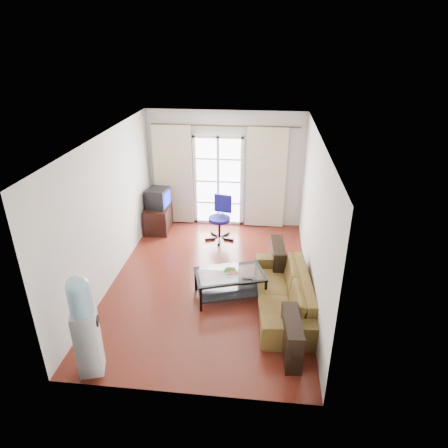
% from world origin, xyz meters
% --- Properties ---
extents(floor, '(5.20, 5.20, 0.00)m').
position_xyz_m(floor, '(0.00, 0.00, 0.00)').
color(floor, maroon).
rests_on(floor, ground).
extents(ceiling, '(5.20, 5.20, 0.00)m').
position_xyz_m(ceiling, '(0.00, 0.00, 2.70)').
color(ceiling, white).
rests_on(ceiling, wall_back).
extents(wall_back, '(3.60, 0.02, 2.70)m').
position_xyz_m(wall_back, '(0.00, 2.60, 1.35)').
color(wall_back, silver).
rests_on(wall_back, floor).
extents(wall_front, '(3.60, 0.02, 2.70)m').
position_xyz_m(wall_front, '(0.00, -2.60, 1.35)').
color(wall_front, silver).
rests_on(wall_front, floor).
extents(wall_left, '(0.02, 5.20, 2.70)m').
position_xyz_m(wall_left, '(-1.80, 0.00, 1.35)').
color(wall_left, silver).
rests_on(wall_left, floor).
extents(wall_right, '(0.02, 5.20, 2.70)m').
position_xyz_m(wall_right, '(1.80, 0.00, 1.35)').
color(wall_right, silver).
rests_on(wall_right, floor).
extents(french_door, '(1.16, 0.06, 2.15)m').
position_xyz_m(french_door, '(-0.15, 2.54, 1.07)').
color(french_door, white).
rests_on(french_door, wall_back).
extents(curtain_rod, '(3.30, 0.04, 0.04)m').
position_xyz_m(curtain_rod, '(0.00, 2.50, 2.38)').
color(curtain_rod, '#4C3F2D').
rests_on(curtain_rod, wall_back).
extents(curtain_left, '(0.90, 0.07, 2.35)m').
position_xyz_m(curtain_left, '(-1.20, 2.48, 1.20)').
color(curtain_left, beige).
rests_on(curtain_left, curtain_rod).
extents(curtain_right, '(0.90, 0.07, 2.35)m').
position_xyz_m(curtain_right, '(0.95, 2.48, 1.20)').
color(curtain_right, beige).
rests_on(curtain_right, curtain_rod).
extents(radiator, '(0.64, 0.12, 0.64)m').
position_xyz_m(radiator, '(0.80, 2.50, 0.33)').
color(radiator, '#9C9C9F').
rests_on(radiator, floor).
extents(sofa, '(2.30, 1.19, 0.63)m').
position_xyz_m(sofa, '(1.33, -0.65, 0.32)').
color(sofa, olive).
rests_on(sofa, floor).
extents(coffee_table, '(1.33, 1.00, 0.48)m').
position_xyz_m(coffee_table, '(0.42, -0.43, 0.31)').
color(coffee_table, silver).
rests_on(coffee_table, floor).
extents(bowl, '(0.37, 0.37, 0.05)m').
position_xyz_m(bowl, '(0.42, -0.43, 0.50)').
color(bowl, '#348F4F').
rests_on(bowl, coffee_table).
extents(book, '(0.31, 0.32, 0.02)m').
position_xyz_m(book, '(0.38, -0.39, 0.49)').
color(book, '#AC1527').
rests_on(book, coffee_table).
extents(remote, '(0.17, 0.05, 0.02)m').
position_xyz_m(remote, '(0.73, -0.58, 0.49)').
color(remote, black).
rests_on(remote, coffee_table).
extents(tv_stand, '(0.56, 0.82, 0.58)m').
position_xyz_m(tv_stand, '(-1.50, 2.02, 0.29)').
color(tv_stand, black).
rests_on(tv_stand, floor).
extents(crt_tv, '(0.53, 0.53, 0.44)m').
position_xyz_m(crt_tv, '(-1.50, 2.05, 0.80)').
color(crt_tv, black).
rests_on(crt_tv, tv_stand).
extents(task_chair, '(0.82, 0.82, 0.99)m').
position_xyz_m(task_chair, '(-0.02, 1.75, 0.29)').
color(task_chair, black).
rests_on(task_chair, floor).
extents(water_cooler, '(0.39, 0.39, 1.52)m').
position_xyz_m(water_cooler, '(-1.29, -2.35, 0.80)').
color(water_cooler, silver).
rests_on(water_cooler, floor).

